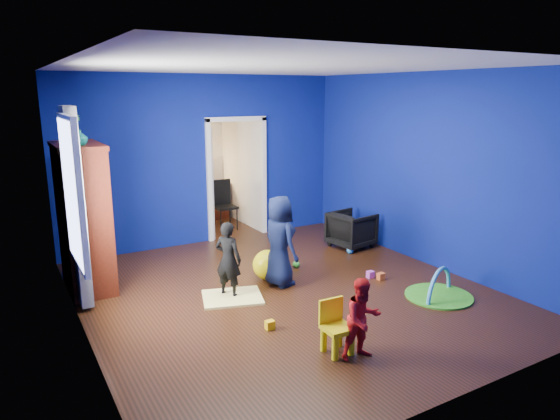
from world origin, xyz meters
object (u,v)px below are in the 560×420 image
kid_chair (338,330)px  study_desk (206,201)px  crt_tv (86,214)px  tv_armoire (83,217)px  child_navy (280,241)px  vase (80,137)px  hopper_ball (268,265)px  play_mat (439,296)px  child_black (228,259)px  toddler_red (363,319)px  armchair (352,229)px  folding_chair (225,206)px

kid_chair → study_desk: size_ratio=0.57×
crt_tv → tv_armoire: bearing=180.0°
study_desk → child_navy: bearing=-97.5°
vase → hopper_ball: size_ratio=0.46×
study_desk → play_mat: bearing=-78.8°
child_black → hopper_ball: child_black is taller
crt_tv → play_mat: 4.77m
tv_armoire → hopper_ball: size_ratio=4.56×
toddler_red → crt_tv: crt_tv is taller
crt_tv → hopper_ball: size_ratio=1.63×
armchair → toddler_red: size_ratio=0.80×
tv_armoire → play_mat: tv_armoire is taller
toddler_red → tv_armoire: size_ratio=0.43×
child_navy → toddler_red: bearing=167.2°
child_navy → play_mat: size_ratio=1.45×
child_navy → hopper_ball: (-0.05, 0.25, -0.41)m
vase → tv_armoire: bearing=90.0°
hopper_ball → kid_chair: bearing=-99.8°
toddler_red → vase: vase is taller
child_navy → vase: size_ratio=6.29×
play_mat → study_desk: study_desk is taller
toddler_red → folding_chair: folding_chair is taller
hopper_ball → play_mat: 2.34m
tv_armoire → study_desk: size_ratio=2.23×
vase → hopper_ball: bearing=-16.9°
child_navy → toddler_red: 2.14m
toddler_red → child_black: bearing=108.7°
armchair → study_desk: (-1.42, 3.07, 0.07)m
vase → crt_tv: vase is taller
vase → crt_tv: (0.04, 0.30, -1.04)m
kid_chair → hopper_ball: bearing=82.9°
toddler_red → tv_armoire: 3.95m
toddler_red → hopper_ball: toddler_red is taller
vase → folding_chair: size_ratio=0.22×
vase → tv_armoire: (0.00, 0.30, -1.08)m
play_mat → child_black: bearing=149.2°
child_navy → tv_armoire: (-2.30, 1.23, 0.35)m
armchair → vase: (-4.23, 0.06, 1.75)m
hopper_ball → play_mat: (1.63, -1.67, -0.20)m
play_mat → folding_chair: folding_chair is taller
armchair → child_black: child_black is taller
toddler_red → crt_tv: 3.93m
toddler_red → play_mat: 2.02m
toddler_red → study_desk: 6.11m
crt_tv → hopper_ball: 2.55m
hopper_ball → folding_chair: (0.57, 2.74, 0.25)m
kid_chair → toddler_red: bearing=-50.4°
vase → child_navy: bearing=-22.1°
crt_tv → study_desk: bearing=44.4°
toddler_red → vase: bearing=128.8°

